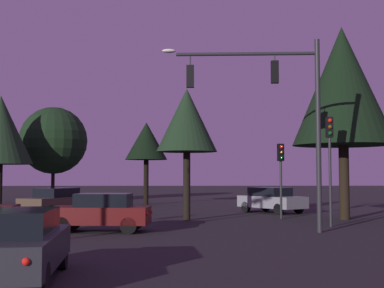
% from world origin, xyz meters
% --- Properties ---
extents(ground_plane, '(168.00, 168.00, 0.00)m').
position_xyz_m(ground_plane, '(0.00, 24.50, 0.00)').
color(ground_plane, black).
rests_on(ground_plane, ground).
extents(traffic_signal_mast_arm, '(6.32, 0.65, 7.68)m').
position_xyz_m(traffic_signal_mast_arm, '(5.21, 14.64, 5.25)').
color(traffic_signal_mast_arm, '#232326').
rests_on(traffic_signal_mast_arm, ground).
extents(traffic_light_corner_right, '(0.35, 0.38, 3.88)m').
position_xyz_m(traffic_light_corner_right, '(6.64, 20.91, 2.77)').
color(traffic_light_corner_right, '#232326').
rests_on(traffic_light_corner_right, ground).
extents(traffic_light_median, '(0.31, 0.36, 4.81)m').
position_xyz_m(traffic_light_median, '(7.99, 16.78, 3.38)').
color(traffic_light_median, '#232326').
rests_on(traffic_light_median, ground).
extents(car_nearside_lane, '(2.14, 4.48, 1.52)m').
position_xyz_m(car_nearside_lane, '(-2.03, 5.22, 0.79)').
color(car_nearside_lane, '#232328').
rests_on(car_nearside_lane, ground).
extents(car_crossing_right, '(4.09, 2.03, 1.52)m').
position_xyz_m(car_crossing_right, '(-1.74, 15.00, 0.79)').
color(car_crossing_right, '#4C0F0F').
rests_on(car_crossing_right, ground).
extents(car_far_lane, '(3.42, 4.79, 1.52)m').
position_xyz_m(car_far_lane, '(-5.69, 24.12, 0.80)').
color(car_far_lane, '#473828').
rests_on(car_far_lane, ground).
extents(car_parked_lot, '(3.94, 4.43, 1.52)m').
position_xyz_m(car_parked_lot, '(6.90, 25.34, 0.80)').
color(car_parked_lot, gray).
rests_on(car_parked_lot, ground).
extents(tree_behind_sign, '(3.07, 3.07, 6.63)m').
position_xyz_m(tree_behind_sign, '(1.75, 20.21, 4.98)').
color(tree_behind_sign, black).
rests_on(tree_behind_sign, ground).
extents(tree_left_far, '(5.73, 5.73, 8.10)m').
position_xyz_m(tree_left_far, '(-9.41, 38.77, 5.23)').
color(tree_left_far, black).
rests_on(tree_left_far, ground).
extents(tree_center_horizon, '(4.90, 4.90, 8.31)m').
position_xyz_m(tree_center_horizon, '(-12.21, 33.72, 5.68)').
color(tree_center_horizon, black).
rests_on(tree_center_horizon, ground).
extents(tree_right_cluster, '(3.26, 3.26, 6.37)m').
position_xyz_m(tree_right_cluster, '(-1.19, 34.40, 4.86)').
color(tree_right_cluster, black).
rests_on(tree_right_cluster, ground).
extents(tree_lot_edge, '(5.15, 5.15, 9.92)m').
position_xyz_m(tree_lot_edge, '(9.77, 20.44, 6.82)').
color(tree_lot_edge, black).
rests_on(tree_lot_edge, ground).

